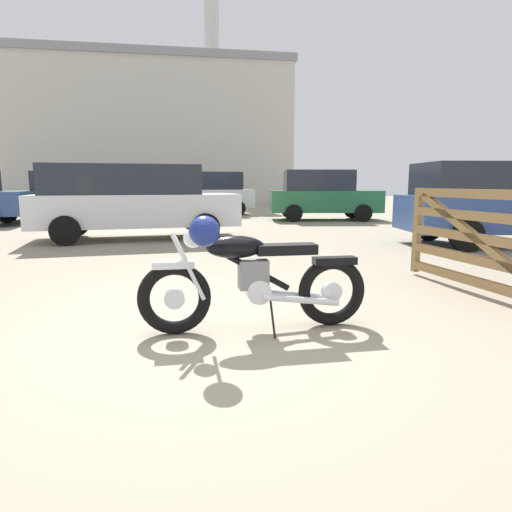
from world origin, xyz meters
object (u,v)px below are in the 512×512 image
vintage_motorcycle (250,277)px  pale_sedan_back (132,199)px  dark_sedan_left (512,201)px  silver_sedan_mid (207,193)px  timber_gate (498,239)px  blue_hatchback_right (323,195)px  red_hatchback_near (79,194)px

vintage_motorcycle → pale_sedan_back: bearing=-77.2°
dark_sedan_left → silver_sedan_mid: 11.97m
vintage_motorcycle → timber_gate: 2.97m
pale_sedan_back → silver_sedan_mid: size_ratio=1.17×
timber_gate → blue_hatchback_right: (1.89, 11.14, 0.21)m
timber_gate → silver_sedan_mid: 14.70m
vintage_motorcycle → red_hatchback_near: bearing=-73.4°
vintage_motorcycle → red_hatchback_near: (-3.86, 13.81, 0.45)m
timber_gate → red_hatchback_near: size_ratio=0.52×
timber_gate → blue_hatchback_right: bearing=-14.0°
vintage_motorcycle → silver_sedan_mid: 15.12m
silver_sedan_mid → red_hatchback_near: silver_sedan_mid is taller
vintage_motorcycle → pale_sedan_back: size_ratio=0.43×
blue_hatchback_right → red_hatchback_near: 8.94m
timber_gate → silver_sedan_mid: silver_sedan_mid is taller
silver_sedan_mid → vintage_motorcycle: bearing=78.2°
vintage_motorcycle → silver_sedan_mid: bearing=-92.6°
blue_hatchback_right → pale_sedan_back: size_ratio=0.86×
blue_hatchback_right → red_hatchback_near: (-8.67, 2.14, 0.02)m
timber_gate → dark_sedan_left: 5.31m
dark_sedan_left → pale_sedan_back: bearing=169.7°
vintage_motorcycle → red_hatchback_near: size_ratio=0.42×
vintage_motorcycle → blue_hatchback_right: blue_hatchback_right is taller
dark_sedan_left → pale_sedan_back: (-7.97, 2.75, 0.00)m
timber_gate → silver_sedan_mid: bearing=3.4°
timber_gate → red_hatchback_near: (-6.78, 13.28, 0.24)m
silver_sedan_mid → red_hatchback_near: bearing=6.7°
blue_hatchback_right → dark_sedan_left: 7.38m
timber_gate → dark_sedan_left: size_ratio=0.52×
timber_gate → dark_sedan_left: (3.54, 3.94, 0.24)m
vintage_motorcycle → silver_sedan_mid: (0.94, 15.08, 0.43)m
dark_sedan_left → red_hatchback_near: same height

